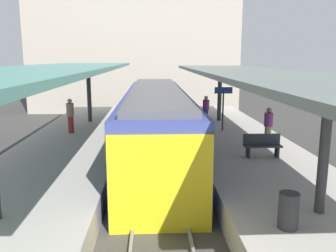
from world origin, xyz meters
TOP-DOWN VIEW (x-y plane):
  - ground_plane at (0.00, 0.00)m, footprint 80.00×80.00m
  - platform_left at (-3.80, 0.00)m, footprint 4.40×28.00m
  - platform_right at (3.80, 0.00)m, footprint 4.40×28.00m
  - track_ballast at (0.00, 0.00)m, footprint 3.20×28.00m
  - rail_near_side at (-0.72, 0.00)m, footprint 0.08×28.00m
  - rail_far_side at (0.72, 0.00)m, footprint 0.08×28.00m
  - commuter_train at (0.00, 3.31)m, footprint 2.78×15.20m
  - canopy_left at (-3.80, 1.40)m, footprint 4.18×21.00m
  - canopy_right at (3.80, 1.40)m, footprint 4.18×21.00m
  - platform_bench at (3.91, -0.11)m, footprint 1.40×0.41m
  - platform_sign at (3.43, 4.85)m, footprint 0.90×0.08m
  - litter_bin at (2.73, -5.64)m, footprint 0.44×0.44m
  - passenger_near_bench at (4.71, 1.63)m, footprint 0.36×0.36m
  - passenger_mid_platform at (-4.20, 4.59)m, footprint 0.36×0.36m
  - passenger_far_end at (2.80, 6.39)m, footprint 0.36×0.36m
  - station_building_backdrop at (-1.66, 20.00)m, footprint 18.00×6.00m

SIDE VIEW (x-z plane):
  - ground_plane at x=0.00m, z-range 0.00..0.00m
  - track_ballast at x=0.00m, z-range 0.00..0.20m
  - rail_near_side at x=-0.72m, z-range 0.20..0.34m
  - rail_far_side at x=0.72m, z-range 0.20..0.34m
  - platform_left at x=-3.80m, z-range 0.00..1.00m
  - platform_right at x=3.80m, z-range 0.00..1.00m
  - litter_bin at x=2.73m, z-range 1.00..1.80m
  - platform_bench at x=3.91m, z-range 1.03..1.89m
  - commuter_train at x=0.00m, z-range 0.18..3.28m
  - passenger_near_bench at x=4.71m, z-range 1.03..2.64m
  - passenger_far_end at x=2.80m, z-range 1.03..2.64m
  - passenger_mid_platform at x=-4.20m, z-range 1.03..2.73m
  - platform_sign at x=3.43m, z-range 1.52..3.73m
  - canopy_right at x=3.80m, z-range 2.45..5.60m
  - canopy_left at x=-3.80m, z-range 2.54..5.87m
  - station_building_backdrop at x=-1.66m, z-range 0.00..11.00m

